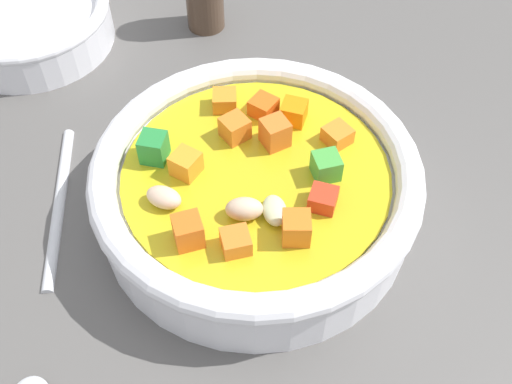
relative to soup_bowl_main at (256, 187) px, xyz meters
The scene contains 4 objects.
ground_plane 3.76cm from the soup_bowl_main, 28.34° to the left, with size 140.00×140.00×2.00cm, color #565451.
soup_bowl_main is the anchor object (origin of this frame).
spoon 14.42cm from the soup_bowl_main, 141.74° to the right, with size 7.99×21.88×1.04cm.
side_bowl_small 26.42cm from the soup_bowl_main, 147.65° to the left, with size 13.85×13.85×3.71cm.
Camera 1 is at (5.01, -24.36, 33.39)cm, focal length 43.47 mm.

